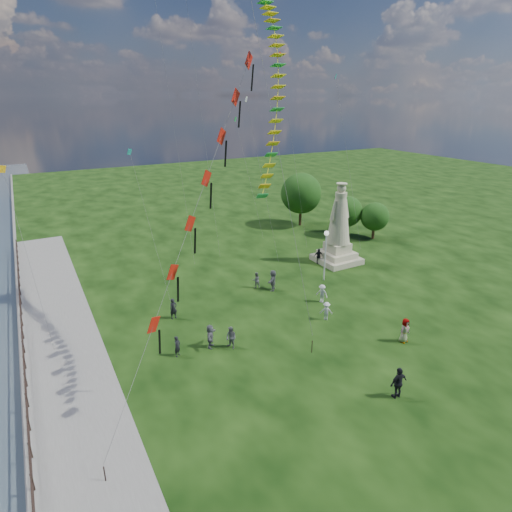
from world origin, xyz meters
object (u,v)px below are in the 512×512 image
person_6 (173,309)px  person_9 (318,256)px  lamppost (326,245)px  person_0 (177,346)px  statue (338,233)px  person_1 (231,338)px  person_4 (405,330)px  person_11 (273,280)px  person_2 (326,311)px  person_8 (322,293)px  person_3 (399,383)px  person_7 (256,280)px  person_5 (210,336)px

person_6 → person_9: (16.60, 4.00, -0.03)m
lamppost → person_0: lamppost is taller
statue → person_1: 19.06m
person_1 → person_4: person_4 is taller
person_4 → person_11: person_11 is taller
person_2 → person_8: 2.97m
lamppost → person_0: bearing=-161.4°
lamppost → person_8: size_ratio=3.06×
person_3 → person_6: bearing=-59.8°
statue → person_1: size_ratio=5.12×
person_7 → person_11: 1.57m
statue → person_3: (-10.40, -18.39, -2.11)m
statue → person_0: statue is taller
person_0 → person_2: person_2 is taller
person_1 → person_6: 6.20m
lamppost → person_9: 4.91m
lamppost → person_3: bearing=-112.8°
statue → person_0: 21.81m
person_3 → person_7: bearing=-88.8°
person_5 → person_9: (15.70, 9.06, -0.05)m
person_2 → person_8: person_8 is taller
person_4 → lamppost: bearing=71.4°
person_0 → person_11: 12.14m
lamppost → person_8: lamppost is taller
person_9 → person_11: bearing=-140.5°
person_2 → person_8: bearing=-85.3°
person_6 → person_3: bearing=-73.0°
lamppost → person_7: (-6.33, 1.55, -2.71)m
person_3 → person_9: (8.46, 18.91, -0.17)m
person_2 → person_11: (-0.85, 6.51, 0.21)m
person_2 → person_5: bearing=30.9°
person_2 → person_7: person_2 is taller
person_2 → person_6: (-10.13, 5.75, 0.10)m
lamppost → person_3: lamppost is taller
person_2 → person_7: bearing=-41.1°
statue → person_8: statue is taller
person_5 → person_4: bearing=-81.9°
person_3 → person_1: bearing=-54.7°
person_1 → person_2: person_1 is taller
statue → person_5: statue is taller
person_1 → person_11: person_11 is taller
person_4 → person_7: size_ratio=1.22×
lamppost → person_4: 11.65m
lamppost → person_4: (-1.65, -11.25, -2.54)m
statue → person_8: size_ratio=5.24×
statue → person_3: size_ratio=4.20×
person_0 → person_8: person_8 is taller
person_0 → person_4: 15.49m
lamppost → person_8: 5.33m
statue → person_8: bearing=-136.7°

